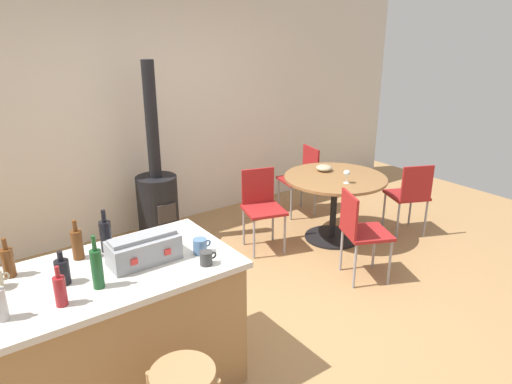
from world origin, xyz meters
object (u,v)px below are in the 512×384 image
(wood_stove, at_px, (157,199))
(wine_glass, at_px, (347,173))
(serving_bowl, at_px, (324,168))
(bottle_4, at_px, (97,268))
(folding_chair_left, at_px, (262,203))
(dining_table, at_px, (334,191))
(toolbox, at_px, (144,249))
(bottle_5, at_px, (0,303))
(cup_2, at_px, (200,246))
(folding_chair_far, at_px, (302,175))
(folding_chair_near, at_px, (410,193))
(kitchen_island, at_px, (116,334))
(folding_chair_right, at_px, (360,229))
(bottle_3, at_px, (106,235))
(bottle_0, at_px, (77,244))
(bottle_1, at_px, (8,262))
(bottle_6, at_px, (62,271))
(cup_1, at_px, (206,258))
(bottle_2, at_px, (60,290))

(wood_stove, xyz_separation_m, wine_glass, (1.54, -1.30, 0.33))
(serving_bowl, bearing_deg, bottle_4, -156.59)
(folding_chair_left, bearing_deg, dining_table, -21.50)
(toolbox, distance_m, bottle_5, 0.83)
(cup_2, bearing_deg, folding_chair_far, 36.25)
(bottle_5, relative_size, wine_glass, 1.66)
(folding_chair_near, xyz_separation_m, folding_chair_far, (-0.53, 1.22, -0.00))
(kitchen_island, distance_m, wood_stove, 2.31)
(folding_chair_near, relative_size, folding_chair_right, 0.99)
(dining_table, bearing_deg, bottle_3, -166.74)
(kitchen_island, xyz_separation_m, bottle_0, (-0.09, 0.26, 0.55))
(toolbox, distance_m, wine_glass, 2.62)
(kitchen_island, bearing_deg, bottle_1, 151.08)
(serving_bowl, bearing_deg, toolbox, -156.44)
(serving_bowl, bearing_deg, cup_2, -151.44)
(wood_stove, bearing_deg, bottle_6, -126.45)
(bottle_3, relative_size, cup_1, 2.48)
(bottle_2, height_order, wine_glass, bottle_2)
(folding_chair_left, distance_m, toolbox, 2.25)
(wood_stove, bearing_deg, folding_chair_near, -32.26)
(bottle_5, height_order, wine_glass, bottle_5)
(bottle_6, relative_size, cup_2, 1.59)
(dining_table, height_order, folding_chair_right, folding_chair_right)
(folding_chair_right, bearing_deg, wine_glass, 56.07)
(bottle_0, bearing_deg, wood_stove, 52.92)
(bottle_3, bearing_deg, kitchen_island, -108.72)
(bottle_6, distance_m, cup_2, 0.82)
(bottle_0, relative_size, bottle_4, 0.82)
(dining_table, relative_size, folding_chair_far, 1.31)
(bottle_4, xyz_separation_m, wine_glass, (2.85, 0.83, -0.19))
(folding_chair_near, height_order, bottle_2, bottle_2)
(bottle_3, bearing_deg, wood_stove, 56.96)
(bottle_3, xyz_separation_m, bottle_6, (-0.34, -0.26, -0.03))
(bottle_1, xyz_separation_m, cup_1, (1.00, -0.55, -0.05))
(folding_chair_near, relative_size, bottle_2, 3.78)
(serving_bowl, bearing_deg, dining_table, -101.64)
(dining_table, relative_size, wood_stove, 0.56)
(folding_chair_left, bearing_deg, kitchen_island, -149.51)
(folding_chair_far, xyz_separation_m, bottle_4, (-3.15, -1.85, 0.54))
(serving_bowl, bearing_deg, bottle_0, -163.59)
(folding_chair_near, distance_m, bottle_3, 3.53)
(toolbox, bearing_deg, cup_2, -16.91)
(bottle_1, distance_m, wine_glass, 3.25)
(serving_bowl, bearing_deg, kitchen_island, -158.52)
(wood_stove, height_order, bottle_3, wood_stove)
(bottle_2, bearing_deg, dining_table, 19.63)
(kitchen_island, height_order, bottle_2, bottle_2)
(toolbox, distance_m, cup_2, 0.35)
(folding_chair_near, height_order, folding_chair_right, folding_chair_right)
(bottle_0, distance_m, bottle_5, 0.66)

